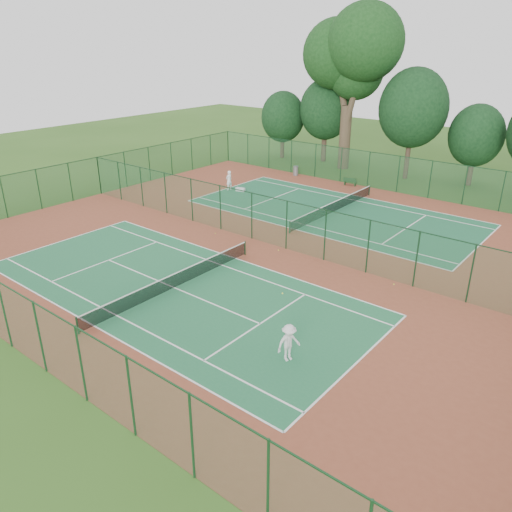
# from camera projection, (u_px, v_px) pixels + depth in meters

# --- Properties ---
(ground) EXTENTS (120.00, 120.00, 0.00)m
(ground) POSITION_uv_depth(u_px,v_px,m) (268.00, 243.00, 35.67)
(ground) COLOR #30581B
(ground) RESTS_ON ground
(red_pad) EXTENTS (40.00, 36.00, 0.01)m
(red_pad) POSITION_uv_depth(u_px,v_px,m) (268.00, 243.00, 35.67)
(red_pad) COLOR brown
(red_pad) RESTS_ON ground
(court_near) EXTENTS (23.77, 10.97, 0.01)m
(court_near) POSITION_uv_depth(u_px,v_px,m) (175.00, 288.00, 29.25)
(court_near) COLOR #20663D
(court_near) RESTS_ON red_pad
(court_far) EXTENTS (23.77, 10.97, 0.01)m
(court_far) POSITION_uv_depth(u_px,v_px,m) (334.00, 212.00, 42.08)
(court_far) COLOR #1E603D
(court_far) RESTS_ON red_pad
(fence_north) EXTENTS (40.00, 0.09, 3.50)m
(fence_north) POSITION_uv_depth(u_px,v_px,m) (383.00, 172.00, 47.80)
(fence_north) COLOR #18492B
(fence_north) RESTS_ON ground
(fence_south) EXTENTS (40.00, 0.09, 3.50)m
(fence_south) POSITION_uv_depth(u_px,v_px,m) (22.00, 325.00, 22.13)
(fence_south) COLOR #194D2C
(fence_south) RESTS_ON ground
(fence_west) EXTENTS (0.09, 36.00, 3.50)m
(fence_west) POSITION_uv_depth(u_px,v_px,m) (99.00, 175.00, 46.50)
(fence_west) COLOR #18482A
(fence_west) RESTS_ON ground
(fence_divider) EXTENTS (40.00, 0.09, 3.50)m
(fence_divider) POSITION_uv_depth(u_px,v_px,m) (269.00, 220.00, 34.97)
(fence_divider) COLOR #194D29
(fence_divider) RESTS_ON ground
(tennis_net_near) EXTENTS (0.10, 12.90, 0.97)m
(tennis_net_near) POSITION_uv_depth(u_px,v_px,m) (174.00, 280.00, 29.03)
(tennis_net_near) COLOR #153B1F
(tennis_net_near) RESTS_ON ground
(tennis_net_far) EXTENTS (0.10, 12.90, 0.97)m
(tennis_net_far) POSITION_uv_depth(u_px,v_px,m) (334.00, 206.00, 41.87)
(tennis_net_far) COLOR #12331E
(tennis_net_far) RESTS_ON ground
(player_near) EXTENTS (1.05, 1.34, 1.82)m
(player_near) POSITION_uv_depth(u_px,v_px,m) (289.00, 343.00, 22.34)
(player_near) COLOR silver
(player_near) RESTS_ON court_near
(player_far) EXTENTS (0.50, 0.72, 1.88)m
(player_far) POSITION_uv_depth(u_px,v_px,m) (229.00, 180.00, 47.93)
(player_far) COLOR white
(player_far) RESTS_ON court_far
(trash_bin) EXTENTS (0.63, 0.63, 1.00)m
(trash_bin) POSITION_uv_depth(u_px,v_px,m) (296.00, 171.00, 53.31)
(trash_bin) COLOR slate
(trash_bin) RESTS_ON red_pad
(bench) EXTENTS (1.36, 0.64, 0.81)m
(bench) POSITION_uv_depth(u_px,v_px,m) (350.00, 182.00, 49.57)
(bench) COLOR #123416
(bench) RESTS_ON red_pad
(kit_bag) EXTENTS (0.96, 0.56, 0.34)m
(kit_bag) POSITION_uv_depth(u_px,v_px,m) (240.00, 190.00, 47.82)
(kit_bag) COLOR silver
(kit_bag) RESTS_ON red_pad
(stray_ball_a) EXTENTS (0.08, 0.08, 0.08)m
(stray_ball_a) POSITION_uv_depth(u_px,v_px,m) (278.00, 250.00, 34.42)
(stray_ball_a) COLOR yellow
(stray_ball_a) RESTS_ON red_pad
(stray_ball_b) EXTENTS (0.07, 0.07, 0.07)m
(stray_ball_b) POSITION_uv_depth(u_px,v_px,m) (394.00, 284.00, 29.62)
(stray_ball_b) COLOR #CDEA36
(stray_ball_b) RESTS_ON red_pad
(stray_ball_c) EXTENTS (0.07, 0.07, 0.07)m
(stray_ball_c) POSITION_uv_depth(u_px,v_px,m) (215.00, 233.00, 37.40)
(stray_ball_c) COLOR gold
(stray_ball_c) RESTS_ON red_pad
(big_tree) EXTENTS (11.10, 8.12, 17.05)m
(big_tree) POSITION_uv_depth(u_px,v_px,m) (353.00, 53.00, 51.81)
(big_tree) COLOR #3D2F21
(big_tree) RESTS_ON ground
(evergreen_row) EXTENTS (39.00, 5.00, 12.00)m
(evergreen_row) POSITION_uv_depth(u_px,v_px,m) (412.00, 178.00, 52.67)
(evergreen_row) COLOR black
(evergreen_row) RESTS_ON ground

